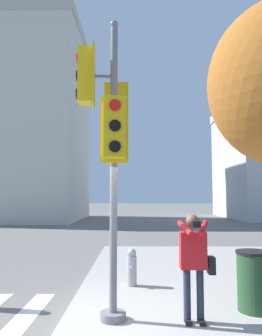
{
  "coord_description": "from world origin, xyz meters",
  "views": [
    {
      "loc": [
        0.65,
        -4.99,
        2.05
      ],
      "look_at": [
        0.59,
        0.06,
        2.47
      ],
      "focal_mm": 35.0,
      "sensor_mm": 36.0,
      "label": 1
    }
  ],
  "objects_px": {
    "person_photographer": "(194,258)",
    "traffic_signal_pole": "(108,128)",
    "trash_bin": "(255,281)",
    "fire_hydrant": "(132,267)"
  },
  "relations": [
    {
      "from": "fire_hydrant",
      "to": "trash_bin",
      "type": "bearing_deg",
      "value": -36.02
    },
    {
      "from": "trash_bin",
      "to": "traffic_signal_pole",
      "type": "bearing_deg",
      "value": -170.24
    },
    {
      "from": "person_photographer",
      "to": "fire_hydrant",
      "type": "distance_m",
      "value": 2.29
    },
    {
      "from": "person_photographer",
      "to": "traffic_signal_pole",
      "type": "bearing_deg",
      "value": 177.19
    },
    {
      "from": "traffic_signal_pole",
      "to": "person_photographer",
      "type": "bearing_deg",
      "value": -2.81
    },
    {
      "from": "traffic_signal_pole",
      "to": "person_photographer",
      "type": "xyz_separation_m",
      "value": [
        1.34,
        -0.07,
        -2.03
      ]
    },
    {
      "from": "traffic_signal_pole",
      "to": "trash_bin",
      "type": "xyz_separation_m",
      "value": [
        2.43,
        0.42,
        -2.49
      ]
    },
    {
      "from": "person_photographer",
      "to": "trash_bin",
      "type": "relative_size",
      "value": 1.65
    },
    {
      "from": "fire_hydrant",
      "to": "trash_bin",
      "type": "relative_size",
      "value": 0.8
    },
    {
      "from": "trash_bin",
      "to": "person_photographer",
      "type": "bearing_deg",
      "value": -156.06
    }
  ]
}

